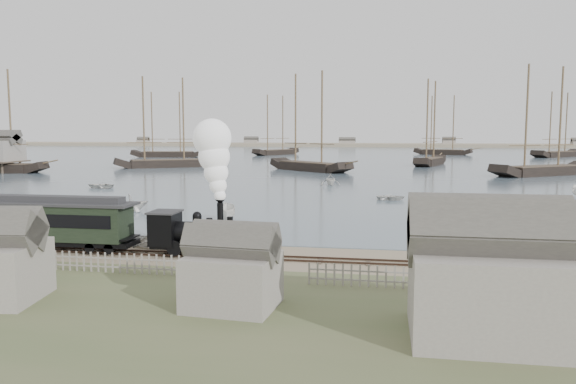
# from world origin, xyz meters

# --- Properties ---
(ground) EXTENTS (600.00, 600.00, 0.00)m
(ground) POSITION_xyz_m (0.00, 0.00, 0.00)
(ground) COLOR gray
(ground) RESTS_ON ground
(harbor_water) EXTENTS (600.00, 336.00, 0.06)m
(harbor_water) POSITION_xyz_m (0.00, 170.00, 0.03)
(harbor_water) COLOR #495868
(harbor_water) RESTS_ON ground
(rail_track) EXTENTS (120.00, 1.80, 0.16)m
(rail_track) POSITION_xyz_m (0.00, -2.00, 0.04)
(rail_track) COLOR #37261E
(rail_track) RESTS_ON ground
(picket_fence_west) EXTENTS (19.00, 0.10, 1.20)m
(picket_fence_west) POSITION_xyz_m (-6.50, -7.00, 0.00)
(picket_fence_west) COLOR gray
(picket_fence_west) RESTS_ON ground
(picket_fence_east) EXTENTS (15.00, 0.10, 1.20)m
(picket_fence_east) POSITION_xyz_m (12.50, -7.50, 0.00)
(picket_fence_east) COLOR gray
(picket_fence_east) RESTS_ON ground
(shed_mid) EXTENTS (4.00, 3.50, 3.60)m
(shed_mid) POSITION_xyz_m (2.00, -12.00, 0.00)
(shed_mid) COLOR gray
(shed_mid) RESTS_ON ground
(shed_right) EXTENTS (6.00, 5.00, 5.10)m
(shed_right) POSITION_xyz_m (13.00, -14.00, 0.00)
(shed_right) COLOR gray
(shed_right) RESTS_ON ground
(far_spit) EXTENTS (500.00, 20.00, 1.80)m
(far_spit) POSITION_xyz_m (0.00, 250.00, 0.00)
(far_spit) COLOR tan
(far_spit) RESTS_ON ground
(locomotive) EXTENTS (6.93, 2.59, 8.64)m
(locomotive) POSITION_xyz_m (-2.23, -2.00, 4.00)
(locomotive) COLOR black
(locomotive) RESTS_ON ground
(passenger_coach) EXTENTS (13.47, 2.60, 3.27)m
(passenger_coach) POSITION_xyz_m (-14.34, -2.00, 2.07)
(passenger_coach) COLOR black
(passenger_coach) RESTS_ON ground
(beached_dinghy) EXTENTS (3.81, 4.87, 0.92)m
(beached_dinghy) POSITION_xyz_m (-6.51, 0.42, 0.46)
(beached_dinghy) COLOR silver
(beached_dinghy) RESTS_ON ground
(rowboat_0) EXTENTS (4.48, 4.57, 0.77)m
(rowboat_0) POSITION_xyz_m (-17.76, 11.65, 0.45)
(rowboat_0) COLOR silver
(rowboat_0) RESTS_ON harbor_water
(rowboat_1) EXTENTS (4.42, 4.46, 1.78)m
(rowboat_1) POSITION_xyz_m (-16.36, 16.26, 0.95)
(rowboat_1) COLOR silver
(rowboat_1) RESTS_ON harbor_water
(rowboat_2) EXTENTS (4.27, 2.53, 1.55)m
(rowboat_2) POSITION_xyz_m (-5.00, 11.35, 0.83)
(rowboat_2) COLOR silver
(rowboat_2) RESTS_ON harbor_water
(rowboat_3) EXTENTS (2.56, 3.45, 0.69)m
(rowboat_3) POSITION_xyz_m (9.66, 30.13, 0.40)
(rowboat_3) COLOR silver
(rowboat_3) RESTS_ON harbor_water
(rowboat_4) EXTENTS (3.55, 3.64, 1.46)m
(rowboat_4) POSITION_xyz_m (25.18, 19.23, 0.79)
(rowboat_4) COLOR silver
(rowboat_4) RESTS_ON harbor_water
(rowboat_6) EXTENTS (3.32, 4.30, 0.82)m
(rowboat_6) POSITION_xyz_m (-31.02, 37.06, 0.47)
(rowboat_6) COLOR silver
(rowboat_6) RESTS_ON harbor_water
(rowboat_7) EXTENTS (3.84, 3.47, 1.77)m
(rowboat_7) POSITION_xyz_m (0.94, 46.73, 0.94)
(rowboat_7) COLOR silver
(rowboat_7) RESTS_ON harbor_water
(schooner_1) EXTENTS (22.04, 15.77, 20.00)m
(schooner_1) POSITION_xyz_m (-38.90, 81.62, 10.06)
(schooner_1) COLOR black
(schooner_1) RESTS_ON harbor_water
(schooner_2) EXTENTS (19.19, 17.93, 20.00)m
(schooner_2) POSITION_xyz_m (-6.18, 76.52, 10.06)
(schooner_2) COLOR black
(schooner_2) RESTS_ON harbor_water
(schooner_3) EXTENTS (9.41, 17.90, 20.00)m
(schooner_3) POSITION_xyz_m (19.46, 99.02, 10.06)
(schooner_3) COLOR black
(schooner_3) RESTS_ON harbor_water
(schooner_4) EXTENTS (21.70, 17.78, 20.00)m
(schooner_4) POSITION_xyz_m (37.49, 72.13, 10.06)
(schooner_4) COLOR black
(schooner_4) RESTS_ON harbor_water
(schooner_6) EXTENTS (22.68, 8.60, 20.00)m
(schooner_6) POSITION_xyz_m (-56.63, 126.74, 10.06)
(schooner_6) COLOR black
(schooner_6) RESTS_ON harbor_water
(schooner_7) EXTENTS (14.03, 18.31, 20.00)m
(schooner_7) POSITION_xyz_m (-27.03, 148.17, 10.06)
(schooner_7) COLOR black
(schooner_7) RESTS_ON harbor_water
(schooner_8) EXTENTS (19.43, 10.30, 20.00)m
(schooner_8) POSITION_xyz_m (28.14, 158.89, 10.06)
(schooner_8) COLOR black
(schooner_8) RESTS_ON harbor_water
(schooner_9) EXTENTS (19.98, 19.66, 20.00)m
(schooner_9) POSITION_xyz_m (61.60, 148.40, 10.06)
(schooner_9) COLOR black
(schooner_9) RESTS_ON harbor_water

